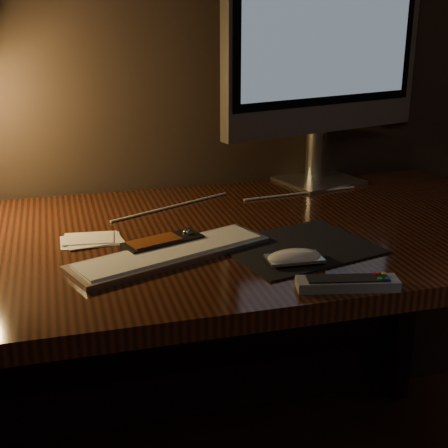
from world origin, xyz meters
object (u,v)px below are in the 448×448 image
object	(u,v)px
desk	(184,277)
mouse	(294,259)
keyboard	(171,253)
media_remote	(163,243)
monitor	(327,38)
tv_remote	(347,283)

from	to	relation	value
desk	mouse	world-z (taller)	mouse
desk	keyboard	xyz separation A→B (m)	(-0.06, -0.18, 0.14)
media_remote	mouse	bearing A→B (deg)	-52.53
monitor	media_remote	bearing A→B (deg)	-158.88
monitor	keyboard	xyz separation A→B (m)	(-0.50, -0.43, -0.38)
media_remote	tv_remote	xyz separation A→B (m)	(0.27, -0.27, -0.00)
desk	monitor	size ratio (longest dim) A/B	2.47
desk	keyboard	bearing A→B (deg)	-108.54
keyboard	mouse	size ratio (longest dim) A/B	3.87
desk	mouse	xyz separation A→B (m)	(0.16, -0.28, 0.14)
media_remote	desk	bearing A→B (deg)	43.99
desk	mouse	distance (m)	0.35
keyboard	mouse	distance (m)	0.24
keyboard	media_remote	distance (m)	0.05
desk	keyboard	distance (m)	0.24
desk	tv_remote	bearing A→B (deg)	-63.31
monitor	media_remote	distance (m)	0.74
keyboard	tv_remote	distance (m)	0.35
desk	keyboard	size ratio (longest dim) A/B	3.95
monitor	mouse	bearing A→B (deg)	-134.08
media_remote	keyboard	bearing A→B (deg)	-101.51
mouse	tv_remote	size ratio (longest dim) A/B	0.58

